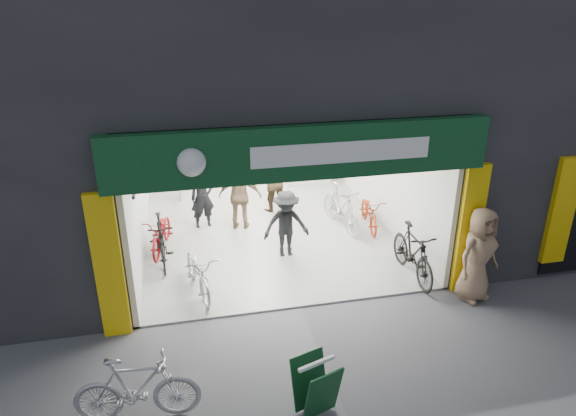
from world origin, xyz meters
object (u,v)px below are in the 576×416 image
object	(u,v)px
pedestrian_near	(478,255)
bike_right_front	(413,253)
bike_left_front	(198,272)
parked_bike	(137,389)
sandwich_board	(316,386)

from	to	relation	value
pedestrian_near	bike_right_front	bearing A→B (deg)	111.88
bike_left_front	pedestrian_near	bearing A→B (deg)	-25.46
parked_bike	sandwich_board	xyz separation A→B (m)	(2.39, -0.41, -0.06)
bike_left_front	parked_bike	world-z (taller)	parked_bike
bike_right_front	parked_bike	world-z (taller)	bike_right_front
bike_right_front	parked_bike	bearing A→B (deg)	-152.48
bike_right_front	sandwich_board	bearing A→B (deg)	-132.49
bike_right_front	sandwich_board	world-z (taller)	bike_right_front
bike_left_front	sandwich_board	bearing A→B (deg)	-79.01
sandwich_board	bike_left_front	bearing A→B (deg)	93.41
bike_left_front	bike_right_front	xyz separation A→B (m)	(4.29, -0.37, 0.11)
sandwich_board	parked_bike	bearing A→B (deg)	151.96
bike_right_front	bike_left_front	bearing A→B (deg)	175.39
bike_left_front	parked_bike	bearing A→B (deg)	-118.65
bike_right_front	sandwich_board	size ratio (longest dim) A/B	2.23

